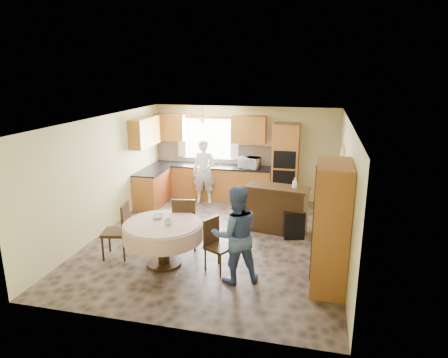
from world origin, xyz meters
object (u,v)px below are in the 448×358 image
Objects in this scene: person_dining at (236,235)px; oven_tower at (285,164)px; person_sink at (204,171)px; chair_right at (216,242)px; sideboard at (276,210)px; chair_left at (120,228)px; chair_back at (185,221)px; cupboard at (331,226)px; dining_table at (163,232)px.

oven_tower is at bearing -120.08° from person_dining.
person_dining is (1.65, -3.84, -0.02)m from person_sink.
person_dining is (0.41, -0.31, 0.30)m from chair_right.
sideboard is 3.34m from chair_left.
person_sink reaches higher than chair_back.
person_sink is 4.18m from person_dining.
oven_tower is 4.26m from person_dining.
person_sink is at bearing 158.17° from chair_left.
person_sink is (-0.43, 2.88, 0.25)m from chair_back.
chair_back reaches higher than sideboard.
chair_back is 1.57m from person_dining.
oven_tower is 4.75m from chair_left.
sideboard reaches higher than chair_right.
chair_left is (-2.71, -3.87, -0.47)m from oven_tower.
chair_right is 0.56× the size of person_sink.
chair_back is (1.07, 0.60, 0.00)m from chair_left.
person_dining is at bearing -100.10° from chair_right.
dining_table is (-2.88, 0.04, -0.40)m from cupboard.
cupboard is 1.22× the size of person_sink.
person_dining is at bearing -95.76° from oven_tower.
person_dining reaches higher than dining_table.
person_sink is (-0.27, 3.58, 0.21)m from dining_table.
chair_right is 0.60m from person_dining.
oven_tower reaches higher than person_sink.
cupboard reaches higher than chair_left.
sideboard is 2.37m from person_dining.
sideboard is 0.65× the size of cupboard.
chair_right is (-1.91, 0.09, -0.51)m from cupboard.
cupboard is (1.07, -4.01, -0.03)m from oven_tower.
chair_left is 1.23m from chair_back.
chair_back is 1.13× the size of chair_right.
cupboard is 2.85m from chair_back.
cupboard reaches higher than dining_table.
dining_table is 3.59m from person_sink.
chair_left is at bearing -125.05° from oven_tower.
cupboard is at bearing 164.20° from person_dining.
oven_tower is 4.15m from cupboard.
chair_right is (1.87, -0.05, -0.06)m from chair_left.
oven_tower reaches higher than chair_left.
dining_table is at bearing -35.09° from person_dining.
chair_left reaches higher than chair_right.
chair_back is at bearing -116.71° from oven_tower.
chair_right is at bearing 177.36° from cupboard.
chair_right is at bearing 76.91° from chair_left.
oven_tower is at bearing -130.38° from chair_back.
sideboard is at bearing 114.03° from chair_left.
person_dining is (-0.43, -2.30, 0.35)m from sideboard.
oven_tower is 1.28× the size of person_dining.
chair_left is at bearing -110.25° from person_sink.
cupboard reaches higher than chair_right.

